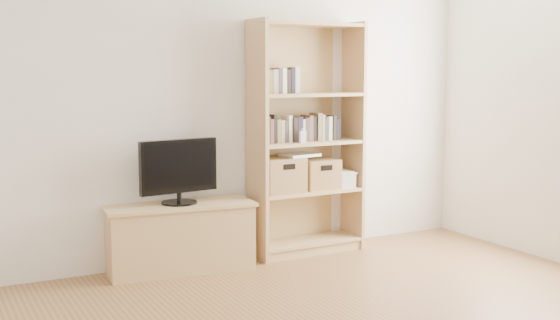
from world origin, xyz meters
TOP-DOWN VIEW (x-y plane):
  - back_wall at (0.00, 2.50)m, footprint 4.50×0.02m
  - tv_stand at (-0.56, 2.29)m, footprint 1.15×0.53m
  - bookshelf at (0.59, 2.32)m, footprint 1.00×0.38m
  - television at (-0.56, 2.29)m, footprint 0.64×0.13m
  - books_row_mid at (0.59, 2.35)m, footprint 0.77×0.16m
  - books_row_upper at (0.37, 2.34)m, footprint 0.39×0.15m
  - baby_monitor at (0.49, 2.21)m, footprint 0.05×0.04m
  - basket_left at (0.33, 2.31)m, footprint 0.37×0.31m
  - basket_right at (0.71, 2.32)m, footprint 0.31×0.26m
  - laptop at (0.51, 2.31)m, footprint 0.33×0.26m
  - magazine_stack at (0.93, 2.33)m, footprint 0.21×0.28m

SIDE VIEW (x-z plane):
  - tv_stand at x=-0.56m, z-range 0.00..0.51m
  - magazine_stack at x=0.93m, z-range 0.55..0.67m
  - basket_right at x=0.71m, z-range 0.55..0.80m
  - basket_left at x=0.33m, z-range 0.55..0.84m
  - television at x=-0.56m, z-range 0.53..1.03m
  - laptop at x=0.51m, z-range 0.84..0.86m
  - bookshelf at x=0.59m, z-range 0.00..1.97m
  - baby_monitor at x=0.49m, z-range 0.96..1.06m
  - books_row_mid at x=0.59m, z-range 0.96..1.17m
  - back_wall at x=0.00m, z-range 0.00..2.60m
  - books_row_upper at x=0.37m, z-range 1.37..1.57m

